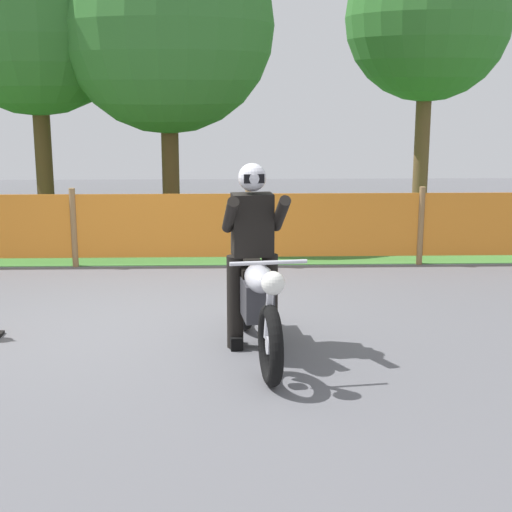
# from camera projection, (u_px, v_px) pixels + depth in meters

# --- Properties ---
(ground) EXTENTS (24.00, 24.00, 0.02)m
(ground) POSITION_uv_depth(u_px,v_px,m) (141.00, 322.00, 7.70)
(ground) COLOR #5B5B60
(grass_verge) EXTENTS (24.00, 6.11, 0.01)m
(grass_verge) POSITION_uv_depth(u_px,v_px,m) (179.00, 225.00, 13.04)
(grass_verge) COLOR #427A33
(grass_verge) RESTS_ON ground
(barrier_fence) EXTENTS (11.59, 0.08, 1.05)m
(barrier_fence) POSITION_uv_depth(u_px,v_px,m) (161.00, 226.00, 9.94)
(barrier_fence) COLOR olive
(barrier_fence) RESTS_ON ground
(tree_near_left) EXTENTS (3.34, 3.34, 5.20)m
(tree_near_left) POSITION_uv_depth(u_px,v_px,m) (35.00, 11.00, 12.05)
(tree_near_left) COLOR brown
(tree_near_left) RESTS_ON ground
(tree_near_right) EXTENTS (3.36, 3.36, 4.96)m
(tree_near_right) POSITION_uv_depth(u_px,v_px,m) (167.00, 26.00, 11.74)
(tree_near_right) COLOR brown
(tree_near_right) RESTS_ON ground
(tree_rightmost) EXTENTS (2.99, 2.99, 5.05)m
(tree_rightmost) POSITION_uv_depth(u_px,v_px,m) (428.00, 18.00, 13.55)
(tree_rightmost) COLOR brown
(tree_rightmost) RESTS_ON ground
(motorcycle_lead) EXTENTS (0.62, 2.11, 1.00)m
(motorcycle_lead) POSITION_uv_depth(u_px,v_px,m) (256.00, 302.00, 6.65)
(motorcycle_lead) COLOR black
(motorcycle_lead) RESTS_ON ground
(rider_lead) EXTENTS (0.60, 0.72, 1.69)m
(rider_lead) POSITION_uv_depth(u_px,v_px,m) (252.00, 245.00, 6.77)
(rider_lead) COLOR black
(rider_lead) RESTS_ON ground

